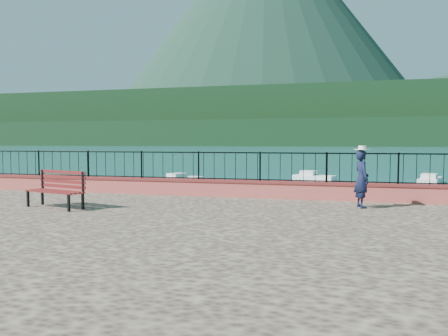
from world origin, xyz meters
The scene contains 15 objects.
ground centered at (0.00, 0.00, 0.00)m, with size 2000.00×2000.00×0.00m, color #19596B.
parapet centered at (0.00, 3.70, 1.49)m, with size 28.00×0.46×0.58m, color #C74850.
railing centered at (0.00, 3.70, 2.25)m, with size 27.00×0.05×0.95m, color black.
dock centered at (-2.00, 12.00, 0.15)m, with size 2.00×16.00×0.30m, color #2D231C.
far_forest centered at (0.00, 300.00, 9.00)m, with size 900.00×60.00×18.00m, color black.
foothills centered at (0.00, 360.00, 22.00)m, with size 900.00×120.00×44.00m, color black.
volcano centered at (-120.00, 700.00, 190.00)m, with size 560.00×560.00×380.00m, color #142D23.
park_bench centered at (-5.57, -0.10, 1.52)m, with size 2.02×1.12×1.07m.
person centered at (2.94, 2.22, 2.04)m, with size 0.61×0.40×1.68m, color black.
hat centered at (2.94, 2.22, 2.94)m, with size 0.44×0.44×0.12m, color white.
boat_0 centered at (-6.74, 7.55, 0.40)m, with size 4.01×1.30×0.80m, color silver.
boat_1 centered at (1.10, 8.86, 0.40)m, with size 3.54×1.30×0.80m, color silver.
boat_3 centered at (-9.15, 19.72, 0.40)m, with size 3.44×1.30×0.80m, color silver.
boat_4 centered at (0.29, 24.64, 0.40)m, with size 3.27×1.30×0.80m, color white.
boat_5 centered at (8.75, 24.13, 0.40)m, with size 3.82×1.30×0.80m, color silver.
Camera 1 is at (2.36, -10.91, 3.11)m, focal length 35.00 mm.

